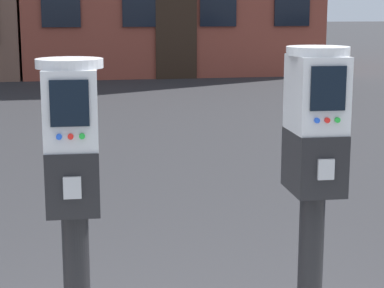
% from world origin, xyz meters
% --- Properties ---
extents(parking_meter_near_kerb, '(0.23, 0.26, 1.40)m').
position_xyz_m(parking_meter_near_kerb, '(-0.44, -0.22, 1.11)').
color(parking_meter_near_kerb, black).
rests_on(parking_meter_near_kerb, sidewalk_slab).
extents(parking_meter_twin_adjacent, '(0.23, 0.26, 1.43)m').
position_xyz_m(parking_meter_twin_adjacent, '(0.39, -0.22, 1.13)').
color(parking_meter_twin_adjacent, black).
rests_on(parking_meter_twin_adjacent, sidewalk_slab).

